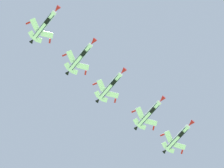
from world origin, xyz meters
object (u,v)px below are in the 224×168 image
object	(u,v)px
fighter_jet_right_outer	(45,25)
fighter_jet_left_wing	(149,113)
fighter_jet_left_outer	(81,57)
fighter_jet_lead	(178,137)
fighter_jet_right_wing	(111,86)

from	to	relation	value
fighter_jet_right_outer	fighter_jet_left_wing	bearing A→B (deg)	-177.72
fighter_jet_left_outer	fighter_jet_right_outer	size ratio (longest dim) A/B	1.00
fighter_jet_lead	fighter_jet_right_outer	xyz separation A→B (m)	(2.35, -61.75, 1.32)
fighter_jet_right_wing	fighter_jet_right_outer	distance (m)	31.20
fighter_jet_left_wing	fighter_jet_right_outer	bearing A→B (deg)	2.28
fighter_jet_left_outer	fighter_jet_lead	bearing A→B (deg)	-178.55
fighter_jet_lead	fighter_jet_left_wing	world-z (taller)	fighter_jet_left_wing
fighter_jet_left_wing	fighter_jet_right_outer	size ratio (longest dim) A/B	1.00
fighter_jet_right_wing	fighter_jet_left_outer	bearing A→B (deg)	7.80
fighter_jet_lead	fighter_jet_left_outer	world-z (taller)	fighter_jet_left_outer
fighter_jet_left_outer	fighter_jet_right_outer	world-z (taller)	fighter_jet_right_outer
fighter_jet_right_wing	fighter_jet_left_outer	world-z (taller)	fighter_jet_right_wing
fighter_jet_right_wing	fighter_jet_right_outer	xyz separation A→B (m)	(3.05, -31.04, -1.06)
fighter_jet_lead	fighter_jet_left_outer	bearing A→B (deg)	1.45
fighter_jet_lead	fighter_jet_left_wing	xyz separation A→B (m)	(0.14, -13.57, 1.44)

